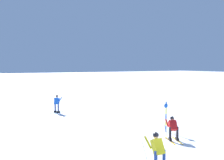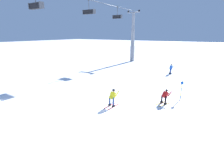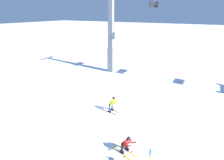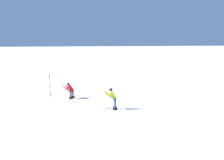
# 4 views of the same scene
# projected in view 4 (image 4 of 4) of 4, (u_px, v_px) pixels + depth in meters

# --- Properties ---
(ground_plane) EXTENTS (260.00, 260.00, 0.00)m
(ground_plane) POSITION_uv_depth(u_px,v_px,m) (115.00, 106.00, 18.65)
(ground_plane) COLOR white
(skier_carving_main) EXTENTS (1.63, 0.74, 1.67)m
(skier_carving_main) POSITION_uv_depth(u_px,v_px,m) (113.00, 97.00, 17.60)
(skier_carving_main) COLOR red
(skier_carving_main) RESTS_ON ground_plane
(trail_marker_pole) EXTENTS (0.07, 0.28, 1.92)m
(trail_marker_pole) POSITION_uv_depth(u_px,v_px,m) (50.00, 85.00, 21.49)
(trail_marker_pole) COLOR blue
(trail_marker_pole) RESTS_ON ground_plane
(skier_distant_uphill) EXTENTS (1.74, 1.17, 1.45)m
(skier_distant_uphill) POSITION_uv_depth(u_px,v_px,m) (70.00, 90.00, 20.79)
(skier_distant_uphill) COLOR yellow
(skier_distant_uphill) RESTS_ON ground_plane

